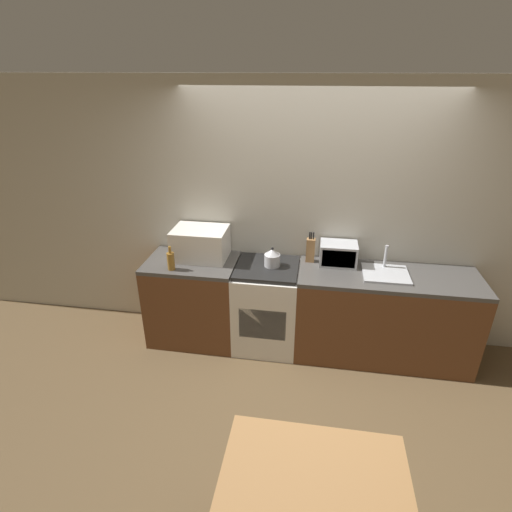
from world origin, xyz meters
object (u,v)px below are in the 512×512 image
at_px(kettle, 272,258).
at_px(dining_table, 314,494).
at_px(bottle, 171,261).
at_px(toaster_oven, 338,254).
at_px(microwave, 200,244).
at_px(stove_range, 266,306).

bearing_deg(kettle, dining_table, -77.07).
relative_size(bottle, toaster_oven, 0.67).
distance_m(microwave, bottle, 0.37).
height_order(kettle, dining_table, kettle).
distance_m(stove_range, kettle, 0.54).
xyz_separation_m(bottle, dining_table, (1.41, -1.84, -0.36)).
xyz_separation_m(kettle, bottle, (-0.94, -0.23, 0.01)).
xyz_separation_m(stove_range, bottle, (-0.89, -0.20, 0.54)).
relative_size(stove_range, kettle, 4.55).
distance_m(kettle, toaster_oven, 0.64).
relative_size(kettle, toaster_oven, 0.56).
height_order(stove_range, kettle, kettle).
bearing_deg(kettle, stove_range, -155.42).
bearing_deg(bottle, dining_table, -52.52).
bearing_deg(kettle, microwave, 174.39).
height_order(kettle, microwave, microwave).
bearing_deg(dining_table, bottle, 127.48).
xyz_separation_m(kettle, toaster_oven, (0.63, 0.14, 0.02)).
bearing_deg(stove_range, toaster_oven, 13.63).
bearing_deg(dining_table, toaster_oven, 86.01).
height_order(stove_range, bottle, bottle).
relative_size(stove_range, microwave, 1.70).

